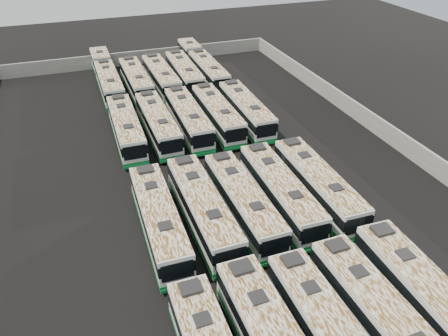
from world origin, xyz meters
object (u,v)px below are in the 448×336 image
at_px(bus_midfront_left, 203,209).
at_px(bus_midfront_right, 280,192).
at_px(bus_midfront_center, 243,202).
at_px(bus_back_right, 185,74).
at_px(bus_midback_left, 158,124).
at_px(bus_back_far_left, 107,76).
at_px(bus_front_right, 382,321).
at_px(bus_midback_far_left, 126,128).
at_px(bus_midfront_far_right, 317,185).
at_px(bus_back_far_right, 202,65).
at_px(bus_midback_right, 217,114).
at_px(bus_midfront_far_left, 159,220).
at_px(bus_front_far_right, 429,302).
at_px(bus_back_left, 136,81).
at_px(bus_back_center, 161,78).
at_px(bus_midback_center, 188,118).
at_px(bus_midback_far_right, 246,110).

distance_m(bus_midfront_left, bus_midfront_right, 7.24).
xyz_separation_m(bus_midfront_center, bus_midfront_right, (3.67, 0.29, 0.03)).
bearing_deg(bus_midfront_right, bus_back_right, 91.09).
xyz_separation_m(bus_midback_left, bus_back_far_left, (-3.68, 17.75, -0.03)).
xyz_separation_m(bus_front_right, bus_midback_far_left, (-10.85, 31.77, -0.02)).
distance_m(bus_midfront_left, bus_midfront_far_right, 10.92).
height_order(bus_midfront_left, bus_midfront_center, bus_midfront_left).
distance_m(bus_midback_left, bus_back_far_right, 20.81).
xyz_separation_m(bus_front_right, bus_midfront_center, (-3.58, 14.38, -0.03)).
bearing_deg(bus_midback_right, bus_midfront_far_left, -122.08).
distance_m(bus_front_far_right, bus_midback_left, 33.36).
bearing_deg(bus_midfront_center, bus_back_left, 95.73).
distance_m(bus_back_center, bus_back_far_right, 8.00).
relative_size(bus_midback_far_left, bus_back_center, 0.99).
xyz_separation_m(bus_midfront_far_right, bus_midback_center, (-7.34, 17.29, -0.01)).
relative_size(bus_midfront_right, bus_back_right, 0.99).
distance_m(bus_midfront_left, bus_midfront_center, 3.57).
height_order(bus_midback_right, bus_back_left, bus_midback_right).
xyz_separation_m(bus_front_right, bus_midback_center, (-3.56, 31.74, -0.00)).
bearing_deg(bus_midback_far_right, bus_midback_left, -179.42).
bearing_deg(bus_midback_left, bus_back_far_left, 101.09).
distance_m(bus_midfront_far_right, bus_back_far_left, 37.92).
bearing_deg(bus_back_far_right, bus_back_far_left, -179.51).
bearing_deg(bus_front_far_right, bus_midfront_left, 128.34).
xyz_separation_m(bus_midback_far_right, bus_back_left, (-10.86, 14.37, -0.01)).
relative_size(bus_front_right, bus_front_far_right, 0.98).
distance_m(bus_front_far_right, bus_midfront_far_left, 20.46).
distance_m(bus_back_left, bus_back_center, 3.59).
relative_size(bus_front_far_right, bus_midfront_left, 1.01).
height_order(bus_front_right, bus_back_far_right, bus_front_right).
relative_size(bus_front_far_right, bus_midback_far_left, 1.03).
bearing_deg(bus_midback_right, bus_back_left, 117.30).
bearing_deg(bus_back_left, bus_midback_center, -76.49).
bearing_deg(bus_midfront_far_right, bus_midfront_far_left, -179.21).
height_order(bus_midback_left, bus_midback_center, bus_midback_center).
bearing_deg(bus_back_far_right, bus_back_right, -138.60).
relative_size(bus_midfront_far_left, bus_back_left, 1.01).
bearing_deg(bus_back_far_right, bus_midback_left, -120.98).
xyz_separation_m(bus_midback_center, bus_back_center, (0.02, 14.21, -0.00)).
bearing_deg(bus_back_center, bus_front_far_right, -82.06).
xyz_separation_m(bus_back_far_left, bus_back_right, (10.87, -3.18, 0.07)).
xyz_separation_m(bus_back_far_left, bus_back_center, (7.34, -3.48, 0.05)).
relative_size(bus_front_far_right, bus_back_far_left, 0.68).
bearing_deg(bus_midfront_right, bus_midfront_far_left, -178.00).
bearing_deg(bus_front_right, bus_midfront_far_left, 125.70).
xyz_separation_m(bus_midfront_center, bus_back_center, (0.03, 31.58, 0.03)).
bearing_deg(bus_midback_center, bus_back_right, 77.12).
xyz_separation_m(bus_midfront_right, bus_back_right, (-0.11, 31.57, 0.02)).
bearing_deg(bus_midfront_right, bus_midfront_far_right, -2.42).
distance_m(bus_midfront_far_left, bus_midback_center, 18.79).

